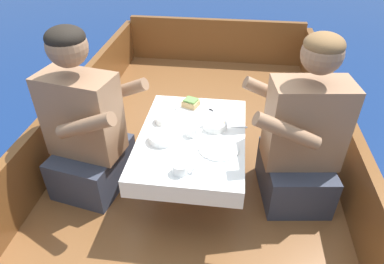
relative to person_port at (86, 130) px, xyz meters
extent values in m
plane|color=navy|center=(0.59, 0.11, -0.72)|extent=(60.00, 60.00, 0.00)
cube|color=brown|center=(0.59, 0.11, -0.56)|extent=(1.89, 3.77, 0.32)
cube|color=brown|center=(-0.32, 0.11, -0.21)|extent=(0.06, 3.77, 0.38)
cube|color=brown|center=(1.51, 0.11, -0.21)|extent=(0.06, 3.77, 0.38)
cube|color=brown|center=(0.59, 1.97, -0.18)|extent=(1.77, 0.06, 0.44)
cylinder|color=#B2B2B7|center=(0.59, 0.05, -0.22)|extent=(0.07, 0.07, 0.36)
cube|color=brown|center=(0.59, 0.05, -0.02)|extent=(0.56, 0.80, 0.02)
cube|color=white|center=(0.59, 0.05, -0.01)|extent=(0.59, 0.83, 0.00)
cube|color=white|center=(0.59, -0.37, -0.06)|extent=(0.59, 0.00, 0.10)
cube|color=white|center=(0.59, 0.46, -0.06)|extent=(0.59, 0.00, 0.10)
cube|color=#333847|center=(-0.01, 0.00, -0.27)|extent=(0.44, 0.50, 0.26)
cube|color=#936B4C|center=(-0.01, 0.00, 0.10)|extent=(0.43, 0.29, 0.47)
sphere|color=#936B4C|center=(-0.01, 0.00, 0.49)|extent=(0.20, 0.20, 0.20)
ellipsoid|color=black|center=(-0.01, 0.00, 0.53)|extent=(0.19, 0.19, 0.11)
cylinder|color=#936B4C|center=(0.18, 0.15, 0.18)|extent=(0.34, 0.13, 0.21)
cylinder|color=#936B4C|center=(0.11, -0.20, 0.18)|extent=(0.34, 0.13, 0.21)
cube|color=#333847|center=(1.19, 0.07, -0.27)|extent=(0.42, 0.48, 0.26)
cube|color=#936B4C|center=(1.19, 0.07, 0.10)|extent=(0.43, 0.27, 0.48)
sphere|color=#936B4C|center=(1.19, 0.07, 0.49)|extent=(0.20, 0.20, 0.20)
ellipsoid|color=brown|center=(1.19, 0.07, 0.53)|extent=(0.19, 0.19, 0.11)
cylinder|color=#936B4C|center=(1.06, -0.13, 0.18)|extent=(0.34, 0.11, 0.21)
cylinder|color=#936B4C|center=(1.02, 0.22, 0.18)|extent=(0.34, 0.11, 0.21)
cylinder|color=white|center=(0.55, 0.34, -0.01)|extent=(0.20, 0.20, 0.01)
cylinder|color=white|center=(0.75, -0.06, -0.01)|extent=(0.21, 0.21, 0.01)
cube|color=tan|center=(0.55, 0.34, 0.02)|extent=(0.11, 0.11, 0.04)
cube|color=#669347|center=(0.55, 0.34, 0.04)|extent=(0.09, 0.09, 0.01)
cylinder|color=white|center=(0.44, -0.02, 0.01)|extent=(0.15, 0.15, 0.04)
cylinder|color=beige|center=(0.44, -0.02, 0.02)|extent=(0.12, 0.12, 0.02)
cylinder|color=white|center=(0.71, 0.14, 0.01)|extent=(0.14, 0.14, 0.04)
cylinder|color=beige|center=(0.71, 0.14, 0.02)|extent=(0.11, 0.11, 0.02)
cylinder|color=white|center=(0.42, 0.16, 0.01)|extent=(0.12, 0.12, 0.04)
cylinder|color=beige|center=(0.42, 0.16, 0.02)|extent=(0.10, 0.10, 0.02)
cylinder|color=white|center=(0.59, 0.05, 0.01)|extent=(0.07, 0.07, 0.05)
torus|color=white|center=(0.64, 0.05, 0.02)|extent=(0.04, 0.01, 0.04)
cylinder|color=#3D2314|center=(0.59, 0.05, 0.03)|extent=(0.06, 0.06, 0.01)
cylinder|color=white|center=(0.58, -0.26, 0.01)|extent=(0.08, 0.08, 0.05)
torus|color=white|center=(0.63, -0.26, 0.02)|extent=(0.04, 0.01, 0.04)
cylinder|color=#3D2314|center=(0.58, -0.26, 0.03)|extent=(0.07, 0.07, 0.01)
cube|color=silver|center=(0.64, 0.22, -0.01)|extent=(0.06, 0.17, 0.00)
ellipsoid|color=silver|center=(0.61, 0.29, -0.01)|extent=(0.04, 0.02, 0.01)
cube|color=silver|center=(0.67, -0.20, -0.01)|extent=(0.09, 0.15, 0.00)
cube|color=silver|center=(0.70, -0.14, -0.01)|extent=(0.03, 0.04, 0.00)
cube|color=silver|center=(0.80, 0.26, -0.01)|extent=(0.15, 0.10, 0.00)
ellipsoid|color=silver|center=(0.75, 0.30, -0.01)|extent=(0.04, 0.02, 0.01)
cube|color=silver|center=(0.74, 0.34, -0.01)|extent=(0.15, 0.09, 0.00)
cube|color=silver|center=(0.81, 0.16, -0.01)|extent=(0.17, 0.02, 0.00)
cube|color=silver|center=(0.73, 0.28, -0.01)|extent=(0.15, 0.10, 0.00)
cube|color=silver|center=(0.67, 0.32, -0.01)|extent=(0.04, 0.04, 0.00)
camera|label=1|loc=(0.79, -1.48, 1.10)|focal=32.00mm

